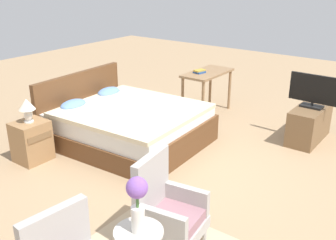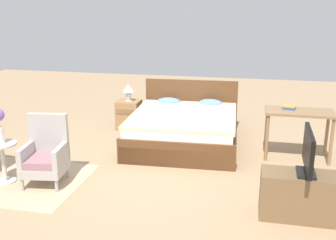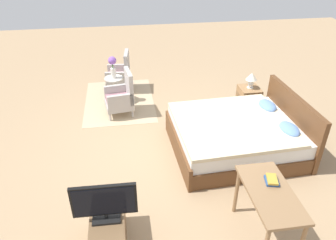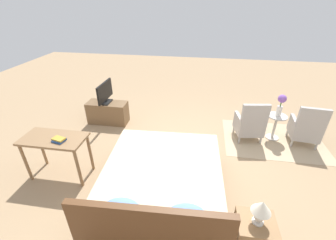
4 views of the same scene
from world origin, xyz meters
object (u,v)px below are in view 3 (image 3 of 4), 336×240
(armchair_by_window_right, at_px, (122,97))
(book_stack, at_px, (272,180))
(table_lamp, at_px, (251,78))
(tv_flatscreen, at_px, (104,203))
(bed, at_px, (238,135))
(vanity_desk, at_px, (269,199))
(side_table, at_px, (115,87))
(nightstand, at_px, (248,100))
(tv_stand, at_px, (109,234))
(armchair_by_window_left, at_px, (120,75))
(flower_vase, at_px, (113,65))

(armchair_by_window_right, distance_m, book_stack, 3.72)
(table_lamp, relative_size, tv_flatscreen, 0.45)
(bed, distance_m, vanity_desk, 1.91)
(side_table, relative_size, nightstand, 1.00)
(side_table, distance_m, tv_stand, 3.88)
(nightstand, relative_size, tv_flatscreen, 0.78)
(armchair_by_window_left, xyz_separation_m, tv_flatscreen, (4.44, -0.24, 0.41))
(side_table, distance_m, vanity_desk, 4.37)
(nightstand, bearing_deg, bed, -27.55)
(flower_vase, relative_size, table_lamp, 1.45)
(armchair_by_window_left, distance_m, book_stack, 4.73)
(side_table, xyz_separation_m, tv_stand, (3.88, -0.11, -0.09))
(side_table, bearing_deg, book_stack, 26.12)
(tv_stand, xyz_separation_m, book_stack, (-0.06, 1.98, 0.54))
(bed, bearing_deg, flower_vase, -135.55)
(armchair_by_window_left, distance_m, armchair_by_window_right, 1.12)
(flower_vase, bearing_deg, side_table, 153.43)
(tv_flatscreen, relative_size, book_stack, 3.34)
(side_table, relative_size, tv_stand, 0.59)
(book_stack, bearing_deg, nightstand, 163.77)
(bed, distance_m, armchair_by_window_right, 2.50)
(armchair_by_window_left, height_order, table_lamp, armchair_by_window_left)
(bed, height_order, nightstand, bed)
(bed, xyz_separation_m, flower_vase, (-2.12, -2.08, 0.56))
(bed, bearing_deg, table_lamp, 152.43)
(tv_stand, relative_size, tv_flatscreen, 1.32)
(armchair_by_window_right, bearing_deg, tv_stand, -4.19)
(bed, height_order, armchair_by_window_right, bed)
(nightstand, height_order, vanity_desk, vanity_desk)
(table_lamp, bearing_deg, bed, -27.57)
(flower_vase, bearing_deg, nightstand, 71.70)
(armchair_by_window_right, bearing_deg, tv_flatscreen, -4.19)
(armchair_by_window_right, height_order, vanity_desk, armchair_by_window_right)
(bed, bearing_deg, tv_flatscreen, -51.22)
(bed, relative_size, vanity_desk, 2.10)
(side_table, bearing_deg, table_lamp, 71.71)
(armchair_by_window_right, bearing_deg, bed, 51.21)
(tv_flatscreen, bearing_deg, armchair_by_window_right, 175.81)
(vanity_desk, relative_size, book_stack, 4.77)
(table_lamp, distance_m, tv_stand, 4.14)
(bed, height_order, tv_stand, bed)
(side_table, distance_m, book_stack, 4.28)
(table_lamp, bearing_deg, tv_stand, -43.50)
(nightstand, bearing_deg, tv_stand, -43.49)
(armchair_by_window_left, relative_size, vanity_desk, 0.88)
(side_table, bearing_deg, armchair_by_window_right, 13.79)
(armchair_by_window_right, height_order, side_table, armchair_by_window_right)
(tv_flatscreen, xyz_separation_m, book_stack, (-0.06, 1.98, 0.01))
(armchair_by_window_right, xyz_separation_m, table_lamp, (0.34, 2.59, 0.40))
(tv_flatscreen, bearing_deg, vanity_desk, 87.23)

